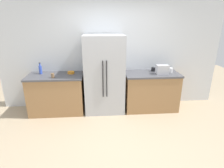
# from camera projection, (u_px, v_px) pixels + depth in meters

# --- Properties ---
(ground_plane) EXTENTS (10.85, 10.85, 0.00)m
(ground_plane) POSITION_uv_depth(u_px,v_px,m) (118.00, 140.00, 3.46)
(ground_plane) COLOR tan
(kitchen_back_panel) EXTENTS (5.43, 0.10, 2.78)m
(kitchen_back_panel) POSITION_uv_depth(u_px,v_px,m) (111.00, 51.00, 4.54)
(kitchen_back_panel) COLOR silver
(kitchen_back_panel) RESTS_ON ground_plane
(counter_left) EXTENTS (1.26, 0.69, 0.92)m
(counter_left) POSITION_uv_depth(u_px,v_px,m) (57.00, 94.00, 4.39)
(counter_left) COLOR #9E7247
(counter_left) RESTS_ON ground_plane
(counter_right) EXTENTS (1.28, 0.69, 0.92)m
(counter_right) POSITION_uv_depth(u_px,v_px,m) (151.00, 91.00, 4.55)
(counter_right) COLOR #9E7247
(counter_right) RESTS_ON ground_plane
(refrigerator) EXTENTS (0.91, 0.68, 1.81)m
(refrigerator) POSITION_uv_depth(u_px,v_px,m) (104.00, 75.00, 4.31)
(refrigerator) COLOR #B2B5BA
(refrigerator) RESTS_ON ground_plane
(toaster) EXTENTS (0.28, 0.17, 0.21)m
(toaster) POSITION_uv_depth(u_px,v_px,m) (162.00, 69.00, 4.30)
(toaster) COLOR silver
(toaster) RESTS_ON counter_right
(bottle_a) EXTENTS (0.07, 0.07, 0.27)m
(bottle_a) POSITION_uv_depth(u_px,v_px,m) (40.00, 69.00, 4.31)
(bottle_a) COLOR blue
(bottle_a) RESTS_ON counter_left
(cup_a) EXTENTS (0.09, 0.09, 0.11)m
(cup_a) POSITION_uv_depth(u_px,v_px,m) (171.00, 70.00, 4.45)
(cup_a) COLOR white
(cup_a) RESTS_ON counter_right
(cup_b) EXTENTS (0.07, 0.07, 0.10)m
(cup_b) POSITION_uv_depth(u_px,v_px,m) (53.00, 76.00, 4.03)
(cup_b) COLOR brown
(cup_b) RESTS_ON counter_left
(cup_c) EXTENTS (0.09, 0.09, 0.09)m
(cup_c) POSITION_uv_depth(u_px,v_px,m) (153.00, 69.00, 4.54)
(cup_c) COLOR black
(cup_c) RESTS_ON counter_right
(bowl_a) EXTENTS (0.16, 0.16, 0.05)m
(bowl_a) POSITION_uv_depth(u_px,v_px,m) (71.00, 72.00, 4.36)
(bowl_a) COLOR orange
(bowl_a) RESTS_ON counter_left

